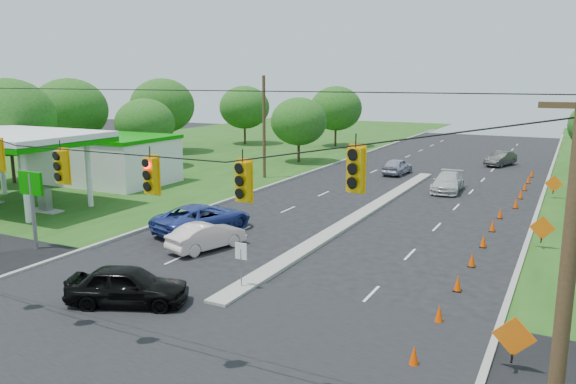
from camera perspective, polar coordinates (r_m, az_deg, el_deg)
The scene contains 38 objects.
ground at distance 19.58m, azimuth -14.37°, elevation -15.31°, with size 160.00×160.00×0.00m, color black.
grass_left at distance 53.97m, azimuth -24.34°, elevation 1.12°, with size 40.00×160.00×0.06m, color #1E4714.
cross_street at distance 19.58m, azimuth -14.37°, elevation -15.31°, with size 160.00×14.00×0.02m, color black.
curb_left at distance 48.99m, azimuth 0.04°, elevation 1.19°, with size 0.25×110.00×0.16m, color gray.
curb_right at distance 43.81m, azimuth 24.26°, elevation -1.05°, with size 0.25×110.00×0.16m, color gray.
median at distance 36.96m, azimuth 7.63°, elevation -2.29°, with size 1.00×34.00×0.18m, color gray.
median_sign at distance 23.47m, azimuth -4.79°, elevation -6.56°, with size 0.55×0.06×2.05m.
signal_span at distance 17.27m, azimuth -17.50°, elevation -1.55°, with size 25.60×0.32×9.00m.
utility_pole_far_left at distance 49.53m, azimuth -2.45°, elevation 6.55°, with size 0.28×0.28×9.00m, color #422D1C.
gas_station at distance 48.98m, azimuth -19.69°, elevation 3.57°, with size 18.40×19.70×5.20m.
cone_0 at distance 18.36m, azimuth 12.67°, elevation -15.90°, with size 0.32×0.32×0.70m, color #F24200.
cone_1 at distance 21.46m, azimuth 15.10°, elevation -11.87°, with size 0.32×0.32×0.70m, color #F24200.
cone_2 at distance 24.67m, azimuth 16.86°, elevation -8.85°, with size 0.32×0.32×0.70m, color #F24200.
cone_3 at distance 27.95m, azimuth 18.19°, elevation -6.54°, with size 0.32×0.32×0.70m, color #F24200.
cone_4 at distance 31.28m, azimuth 19.23°, elevation -4.71°, with size 0.32×0.32×0.70m, color #F24200.
cone_5 at distance 34.64m, azimuth 20.07°, elevation -3.23°, with size 0.32×0.32×0.70m, color #F24200.
cone_6 at distance 38.02m, azimuth 20.75°, elevation -2.01°, with size 0.32×0.32×0.70m, color #F24200.
cone_7 at distance 41.38m, azimuth 22.15°, elevation -1.07°, with size 0.32×0.32×0.70m, color #F24200.
cone_8 at distance 44.80m, azimuth 22.57°, elevation -0.20°, with size 0.32×0.32×0.70m, color #F24200.
cone_9 at distance 48.24m, azimuth 22.93°, elevation 0.55°, with size 0.32×0.32×0.70m, color #F24200.
cone_10 at distance 51.68m, azimuth 23.25°, elevation 1.19°, with size 0.32×0.32×0.70m, color #F24200.
cone_11 at distance 55.13m, azimuth 23.52°, elevation 1.76°, with size 0.32×0.32×0.70m, color #F24200.
work_sign_0 at distance 18.56m, azimuth 21.96°, elevation -13.62°, with size 1.27×0.58×1.37m.
work_sign_1 at distance 31.84m, azimuth 24.42°, elevation -3.43°, with size 1.27×0.58×1.37m.
work_sign_2 at distance 45.55m, azimuth 25.40°, elevation 0.70°, with size 1.27×0.58×1.37m.
tree_1 at distance 52.15m, azimuth -26.56°, elevation 6.80°, with size 7.56×7.56×8.82m.
tree_2 at distance 57.41m, azimuth -14.33°, elevation 6.71°, with size 5.88×5.88×6.86m.
tree_3 at distance 68.81m, azimuth -12.63°, elevation 8.55°, with size 7.56×7.56×8.82m.
tree_4 at distance 76.27m, azimuth -4.44°, elevation 8.57°, with size 6.72×6.72×7.84m.
tree_5 at distance 59.06m, azimuth 1.10°, elevation 7.18°, with size 5.88×5.88×6.86m.
tree_6 at distance 73.50m, azimuth 4.89°, elevation 8.46°, with size 6.72×6.72×7.84m.
tree_14 at distance 61.55m, azimuth -21.29°, elevation 7.75°, with size 7.56×7.56×8.82m.
black_sedan at distance 22.97m, azimuth -15.97°, elevation -9.14°, with size 1.88×4.68×1.59m, color black.
white_sedan at distance 29.44m, azimuth -8.26°, elevation -4.45°, with size 1.49×4.28×1.41m, color silver.
blue_pickup at distance 32.63m, azimuth -8.65°, elevation -2.65°, with size 2.76×6.00×1.67m, color navy.
silver_car_far at distance 45.73m, azimuth 15.91°, elevation 0.96°, with size 2.07×5.10×1.48m, color silver.
silver_car_oncoming at distance 52.97m, azimuth 11.04°, elevation 2.58°, with size 1.76×4.38×1.49m, color #9291A6.
dark_car_receding at distance 61.15m, azimuth 20.79°, elevation 3.18°, with size 1.54×4.41×1.45m, color #2D2D2D.
Camera 1 is at (11.89, -12.90, 8.69)m, focal length 35.00 mm.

